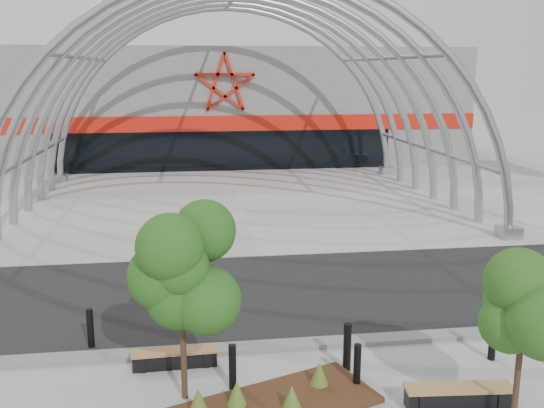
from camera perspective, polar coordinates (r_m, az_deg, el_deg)
name	(u,v)px	position (r m, az deg, el deg)	size (l,w,h in m)	color
ground	(294,342)	(15.27, 2.12, -12.87)	(140.00, 140.00, 0.00)	#979893
road	(274,291)	(18.45, 0.22, -8.21)	(140.00, 7.00, 0.02)	black
forecourt	(240,205)	(29.90, -3.04, -0.06)	(60.00, 17.00, 0.04)	#A9A299
kerb	(296,344)	(15.03, 2.29, -13.07)	(60.00, 0.50, 0.12)	slate
arena_building	(219,103)	(47.15, -5.00, 9.43)	(34.00, 15.24, 8.00)	slate
vault_canopy	(240,205)	(29.90, -3.03, -0.06)	(20.80, 15.80, 20.36)	#92979C
street_tree_0	(181,269)	(11.98, -8.60, -6.11)	(1.68, 1.68, 3.83)	#332213
street_tree_1	(524,308)	(11.82, 22.64, -8.99)	(1.42, 1.42, 3.36)	black
bench_0	(175,359)	(14.23, -9.12, -14.17)	(1.92, 0.48, 0.40)	black
bench_1	(458,397)	(13.11, 17.14, -16.96)	(2.17, 0.65, 0.45)	black
bollard_0	(90,328)	(15.43, -16.72, -11.14)	(0.16, 0.16, 0.99)	black
bollard_1	(233,367)	(13.08, -3.74, -15.08)	(0.16, 0.16, 1.00)	black
bollard_2	(357,366)	(13.24, 8.02, -14.87)	(0.16, 0.16, 0.97)	black
bollard_3	(347,347)	(13.87, 7.09, -13.21)	(0.18, 0.18, 1.10)	black
bollard_4	(493,338)	(15.11, 20.07, -11.78)	(0.17, 0.17, 1.05)	black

